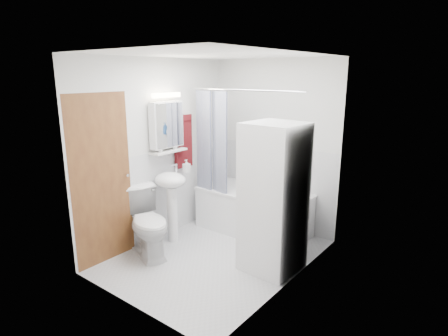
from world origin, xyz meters
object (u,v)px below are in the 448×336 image
Objects in this scene: washer_dryer at (273,198)px; sink at (171,191)px; toilet at (147,223)px; bathtub at (253,209)px.

sink is at bearing -169.78° from washer_dryer.
bathtub is at bearing -4.35° from toilet.
bathtub is 1.17m from washer_dryer.
bathtub is 0.93× the size of washer_dryer.
bathtub is at bearing 53.51° from sink.
sink is 0.55m from toilet.
washer_dryer is 2.03× the size of toilet.
sink reaches higher than toilet.
bathtub is 1.51× the size of sink.
sink is 0.61× the size of washer_dryer.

